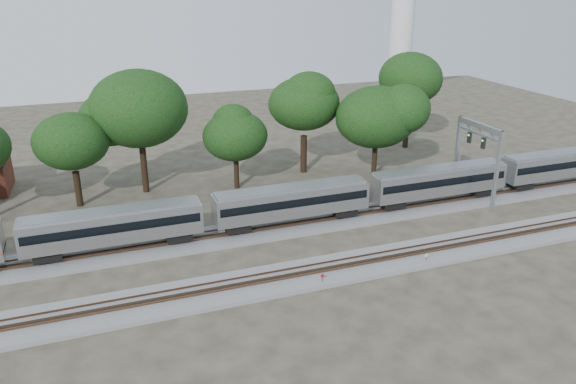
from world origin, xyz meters
The scene contains 14 objects.
ground centered at (0.00, 0.00, 0.00)m, with size 160.00×160.00×0.00m, color #383328.
track_far centered at (0.00, 6.00, 0.21)m, with size 160.00×5.00×0.73m.
track_near centered at (0.00, -4.00, 0.21)m, with size 160.00×5.00×0.73m.
train centered at (11.89, 6.00, 3.04)m, with size 101.99×2.90×4.28m.
switch_stand_red centered at (1.29, -5.81, 0.69)m, with size 0.35×0.08×1.09m.
switch_stand_white centered at (11.52, -5.71, 0.70)m, with size 0.35×0.07×1.10m.
switch_lever centered at (5.37, -5.70, 0.15)m, with size 0.50×0.30×0.30m, color #512D19.
signal_gantry centered at (25.31, 6.00, 6.67)m, with size 0.64×7.52×9.15m.
tree_2 centered at (-17.51, 19.92, 7.55)m, with size 7.70×7.70×10.85m.
tree_3 centered at (-9.89, 21.91, 10.17)m, with size 10.35×10.35×14.59m.
tree_4 centered at (0.76, 19.32, 6.55)m, with size 6.69×6.69×9.43m.
tree_5 centered at (10.70, 22.15, 9.16)m, with size 9.32×9.32×13.14m.
tree_6 centered at (18.26, 16.69, 8.03)m, with size 8.18×8.18×11.53m.
tree_7 centered at (29.54, 27.53, 10.44)m, with size 10.62×10.62×14.98m.
Camera 1 is at (-15.68, -43.60, 24.37)m, focal length 35.00 mm.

